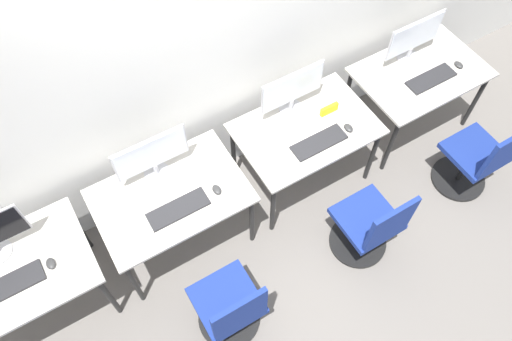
{
  "coord_description": "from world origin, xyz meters",
  "views": [
    {
      "loc": [
        -0.99,
        -1.5,
        3.89
      ],
      "look_at": [
        0.0,
        0.15,
        0.87
      ],
      "focal_mm": 35.0,
      "sensor_mm": 36.0,
      "label": 1
    }
  ],
  "objects": [
    {
      "name": "office_chair_left",
      "position": [
        -0.59,
        -0.5,
        0.37
      ],
      "size": [
        0.48,
        0.48,
        0.91
      ],
      "color": "black",
      "rests_on": "ground_plane"
    },
    {
      "name": "keyboard_far_right",
      "position": [
        1.81,
        0.26,
        0.73
      ],
      "size": [
        0.45,
        0.16,
        0.02
      ],
      "color": "#262628",
      "rests_on": "desk_far_right"
    },
    {
      "name": "keyboard_left",
      "position": [
        -0.6,
        0.23,
        0.73
      ],
      "size": [
        0.45,
        0.16,
        0.02
      ],
      "color": "#262628",
      "rests_on": "desk_left"
    },
    {
      "name": "mouse_left",
      "position": [
        -0.29,
        0.23,
        0.73
      ],
      "size": [
        0.06,
        0.09,
        0.03
      ],
      "color": "#333333",
      "rests_on": "desk_left"
    },
    {
      "name": "placard_right",
      "position": [
        0.85,
        0.41,
        0.76
      ],
      "size": [
        0.16,
        0.03,
        0.08
      ],
      "color": "yellow",
      "rests_on": "desk_right"
    },
    {
      "name": "mouse_far_right",
      "position": [
        2.12,
        0.25,
        0.73
      ],
      "size": [
        0.06,
        0.09,
        0.03
      ],
      "color": "#333333",
      "rests_on": "desk_far_right"
    },
    {
      "name": "monitor_right",
      "position": [
        0.6,
        0.6,
        0.94
      ],
      "size": [
        0.56,
        0.2,
        0.41
      ],
      "color": "#B2B2B7",
      "rests_on": "desk_right"
    },
    {
      "name": "mouse_right",
      "position": [
        0.88,
        0.19,
        0.73
      ],
      "size": [
        0.06,
        0.09,
        0.03
      ],
      "color": "#333333",
      "rests_on": "desk_right"
    },
    {
      "name": "desk_far_right",
      "position": [
        1.81,
        0.37,
        0.64
      ],
      "size": [
        1.11,
        0.74,
        0.72
      ],
      "color": "#BCB7AD",
      "rests_on": "ground_plane"
    },
    {
      "name": "wall_back",
      "position": [
        0.0,
        0.87,
        1.4
      ],
      "size": [
        12.0,
        0.05,
        2.8
      ],
      "color": "silver",
      "rests_on": "ground_plane"
    },
    {
      "name": "office_chair_right",
      "position": [
        0.65,
        -0.49,
        0.37
      ],
      "size": [
        0.48,
        0.48,
        0.91
      ],
      "color": "black",
      "rests_on": "ground_plane"
    },
    {
      "name": "desk_far_left",
      "position": [
        -1.81,
        0.37,
        0.64
      ],
      "size": [
        1.11,
        0.74,
        0.72
      ],
      "color": "#BCB7AD",
      "rests_on": "ground_plane"
    },
    {
      "name": "mouse_far_left",
      "position": [
        -1.52,
        0.29,
        0.73
      ],
      "size": [
        0.06,
        0.09,
        0.03
      ],
      "color": "#333333",
      "rests_on": "desk_far_left"
    },
    {
      "name": "desk_right",
      "position": [
        0.6,
        0.37,
        0.64
      ],
      "size": [
        1.11,
        0.74,
        0.72
      ],
      "color": "#BCB7AD",
      "rests_on": "ground_plane"
    },
    {
      "name": "office_chair_far_right",
      "position": [
        1.82,
        -0.46,
        0.37
      ],
      "size": [
        0.48,
        0.48,
        0.91
      ],
      "color": "black",
      "rests_on": "ground_plane"
    },
    {
      "name": "monitor_far_right",
      "position": [
        1.81,
        0.56,
        0.94
      ],
      "size": [
        0.56,
        0.2,
        0.41
      ],
      "color": "#B2B2B7",
      "rests_on": "desk_far_right"
    },
    {
      "name": "keyboard_right",
      "position": [
        0.6,
        0.2,
        0.73
      ],
      "size": [
        0.45,
        0.16,
        0.02
      ],
      "color": "#262628",
      "rests_on": "desk_right"
    },
    {
      "name": "ground_plane",
      "position": [
        0.0,
        0.0,
        0.0
      ],
      "size": [
        20.0,
        20.0,
        0.0
      ],
      "primitive_type": "plane",
      "color": "slate"
    },
    {
      "name": "desk_left",
      "position": [
        -0.6,
        0.37,
        0.64
      ],
      "size": [
        1.11,
        0.74,
        0.72
      ],
      "color": "#BCB7AD",
      "rests_on": "ground_plane"
    },
    {
      "name": "keyboard_far_left",
      "position": [
        -1.81,
        0.29,
        0.73
      ],
      "size": [
        0.45,
        0.16,
        0.02
      ],
      "color": "#262628",
      "rests_on": "desk_far_left"
    },
    {
      "name": "monitor_left",
      "position": [
        -0.6,
        0.59,
        0.94
      ],
      "size": [
        0.56,
        0.2,
        0.41
      ],
      "color": "#B2B2B7",
      "rests_on": "desk_left"
    }
  ]
}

